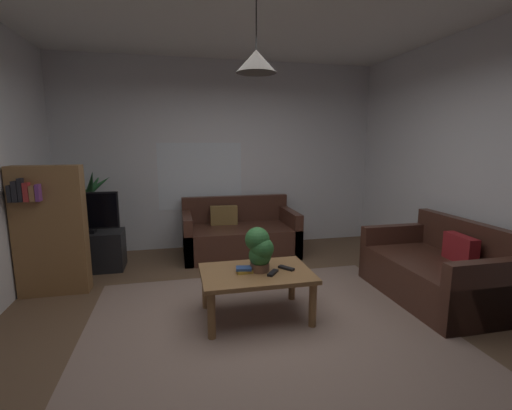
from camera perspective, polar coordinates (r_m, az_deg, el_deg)
floor at (r=3.45m, az=1.16°, el=-18.48°), size 4.86×5.19×0.02m
rug at (r=3.28m, az=2.06°, el=-19.88°), size 3.16×2.86×0.01m
wall_back at (r=5.63m, az=-5.31°, el=7.83°), size 4.98×0.06×2.86m
wall_right at (r=4.35m, az=34.70°, el=5.49°), size 0.06×5.19×2.86m
window_pane at (r=5.58m, az=-8.89°, el=4.57°), size 1.27×0.01×1.02m
couch_under_window at (r=5.29m, az=-2.68°, el=-4.97°), size 1.63×0.90×0.82m
couch_right_side at (r=4.28m, az=26.94°, el=-9.70°), size 0.90×1.47×0.82m
coffee_table at (r=3.40m, az=0.04°, el=-11.67°), size 1.02×0.70×0.45m
book_on_table_0 at (r=3.34m, az=-1.82°, el=-10.56°), size 0.15×0.09×0.03m
book_on_table_1 at (r=3.33m, az=-1.97°, el=-10.11°), size 0.16×0.12×0.02m
remote_on_table_0 at (r=3.43m, az=4.86°, el=-10.02°), size 0.14×0.16×0.02m
remote_on_table_1 at (r=3.31m, az=2.72°, el=-10.78°), size 0.14×0.16×0.02m
potted_plant_on_table at (r=3.32m, az=0.59°, el=-6.98°), size 0.26×0.26×0.41m
tv_stand at (r=5.12m, az=-25.36°, el=-6.71°), size 0.90×0.44×0.50m
tv at (r=4.98m, az=-25.86°, el=-1.06°), size 0.84×0.16×0.52m
potted_palm_corner at (r=5.47m, az=-25.08°, el=-2.48°), size 0.70×0.84×1.33m
bookshelf_corner at (r=4.41m, az=-30.07°, el=-3.43°), size 0.70×0.31×1.40m
pendant_lamp at (r=3.23m, az=0.04°, el=22.02°), size 0.35×0.35×0.64m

